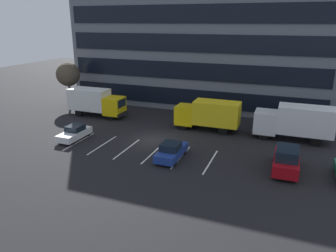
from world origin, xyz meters
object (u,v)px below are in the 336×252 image
at_px(box_truck_white, 295,121).
at_px(suv_maroon, 286,160).
at_px(box_truck_yellow_all, 208,114).
at_px(box_truck_yellow, 96,101).
at_px(sedan_navy, 171,151).
at_px(sedan_white, 75,133).
at_px(bare_tree, 68,75).

bearing_deg(box_truck_white, suv_maroon, -93.35).
xyz_separation_m(box_truck_yellow_all, box_truck_yellow, (-15.16, 0.29, 0.06)).
relative_size(box_truck_white, suv_maroon, 1.69).
bearing_deg(sedan_navy, sedan_white, 174.82).
distance_m(box_truck_white, bare_tree, 31.03).
distance_m(box_truck_yellow_all, bare_tree, 22.02).
bearing_deg(sedan_navy, box_truck_yellow_all, 82.95).
xyz_separation_m(box_truck_yellow, box_truck_white, (24.32, -0.20, 0.09)).
distance_m(box_truck_white, sedan_white, 23.10).
bearing_deg(sedan_navy, suv_maroon, 5.95).
height_order(box_truck_yellow_all, box_truck_white, box_truck_white).
xyz_separation_m(box_truck_white, sedan_white, (-21.59, -8.09, -1.38)).
relative_size(sedan_white, bare_tree, 0.65).
height_order(box_truck_yellow, sedan_navy, box_truck_yellow).
distance_m(sedan_white, sedan_navy, 11.36).
xyz_separation_m(suv_maroon, bare_tree, (-30.27, 11.39, 3.59)).
relative_size(sedan_white, sedan_navy, 0.95).
xyz_separation_m(box_truck_yellow, sedan_white, (2.73, -8.29, -1.29)).
height_order(box_truck_yellow_all, bare_tree, bare_tree).
bearing_deg(box_truck_yellow, box_truck_yellow_all, -1.08).
bearing_deg(sedan_navy, box_truck_white, 41.57).
bearing_deg(box_truck_yellow_all, box_truck_white, 0.54).
distance_m(sedan_navy, bare_tree, 24.25).
relative_size(box_truck_white, bare_tree, 1.26).
bearing_deg(bare_tree, suv_maroon, -20.62).
height_order(box_truck_yellow, bare_tree, bare_tree).
xyz_separation_m(box_truck_yellow_all, box_truck_white, (9.16, 0.09, 0.15)).
xyz_separation_m(box_truck_yellow, bare_tree, (-6.43, 3.10, 2.63)).
height_order(sedan_white, suv_maroon, suv_maroon).
bearing_deg(box_truck_yellow_all, sedan_white, -147.22).
distance_m(box_truck_yellow, suv_maroon, 25.26).
bearing_deg(box_truck_yellow_all, bare_tree, 171.09).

